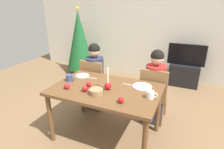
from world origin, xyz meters
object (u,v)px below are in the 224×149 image
at_px(christmas_tree, 79,40).
at_px(candle_centerpiece, 108,85).
at_px(plate_left, 82,76).
at_px(mug_left, 69,78).
at_px(mug_right, 151,95).
at_px(tv, 187,55).
at_px(apple_far_edge, 89,84).
at_px(chair_right, 154,92).
at_px(person_left_child, 95,78).
at_px(apple_near_candle, 67,86).
at_px(tv_stand, 184,75).
at_px(bowl_walnuts, 96,92).
at_px(apple_by_left_plate, 121,100).
at_px(plate_right, 142,86).
at_px(person_right_child, 155,88).
at_px(dining_table, 106,94).
at_px(chair_left, 94,81).
at_px(apple_by_right_mug, 85,89).

bearing_deg(christmas_tree, candle_centerpiece, -49.56).
bearing_deg(christmas_tree, plate_left, -56.18).
distance_m(mug_left, mug_right, 1.17).
distance_m(tv, apple_far_edge, 2.59).
height_order(chair_right, candle_centerpiece, candle_centerpiece).
distance_m(person_left_child, apple_far_edge, 0.77).
height_order(person_left_child, apple_far_edge, person_left_child).
relative_size(chair_right, apple_near_candle, 12.12).
relative_size(tv_stand, bowl_walnuts, 3.86).
bearing_deg(apple_by_left_plate, plate_right, 77.91).
relative_size(person_right_child, apple_by_left_plate, 16.39).
relative_size(dining_table, apple_near_candle, 18.86).
relative_size(person_right_child, plate_left, 5.85).
xyz_separation_m(dining_table, chair_right, (0.52, 0.61, -0.15)).
bearing_deg(christmas_tree, dining_table, -49.91).
relative_size(chair_left, person_right_child, 0.77).
height_order(tv_stand, plate_right, plate_right).
bearing_deg(mug_right, christmas_tree, 138.16).
bearing_deg(candle_centerpiece, person_left_child, 129.82).
xyz_separation_m(tv, mug_left, (-1.43, -2.29, 0.09)).
bearing_deg(bowl_walnuts, person_left_child, 119.77).
distance_m(chair_left, chair_right, 1.03).
bearing_deg(bowl_walnuts, candle_centerpiece, 67.95).
xyz_separation_m(chair_right, apple_by_right_mug, (-0.72, -0.79, 0.28)).
xyz_separation_m(tv, apple_by_left_plate, (-0.55, -2.57, 0.08)).
bearing_deg(tv, plate_right, -101.94).
bearing_deg(candle_centerpiece, mug_right, -1.34).
height_order(person_left_child, mug_right, person_left_child).
height_order(chair_right, mug_right, chair_right).
xyz_separation_m(plate_right, mug_left, (-1.00, -0.22, 0.04)).
bearing_deg(apple_near_candle, apple_far_edge, 37.07).
bearing_deg(apple_near_candle, dining_table, 25.42).
distance_m(plate_left, apple_near_candle, 0.46).
bearing_deg(mug_left, person_left_child, 84.45).
height_order(christmas_tree, apple_near_candle, christmas_tree).
relative_size(plate_right, bowl_walnuts, 1.54).
bearing_deg(person_right_child, tv, 78.29).
xyz_separation_m(tv_stand, apple_by_left_plate, (-0.55, -2.57, 0.55)).
bearing_deg(apple_near_candle, person_left_child, 93.96).
bearing_deg(mug_left, chair_left, 84.15).
relative_size(tv, christmas_tree, 0.47).
xyz_separation_m(candle_centerpiece, apple_near_candle, (-0.49, -0.20, -0.03)).
bearing_deg(chair_right, christmas_tree, 147.46).
distance_m(mug_right, bowl_walnuts, 0.65).
bearing_deg(bowl_walnuts, chair_left, 120.75).
bearing_deg(apple_by_right_mug, candle_centerpiece, 35.08).
bearing_deg(plate_right, chair_right, 76.07).
xyz_separation_m(christmas_tree, mug_left, (1.13, -2.02, -0.07)).
distance_m(person_right_child, tv_stand, 1.73).
relative_size(mug_right, apple_by_left_plate, 1.89).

